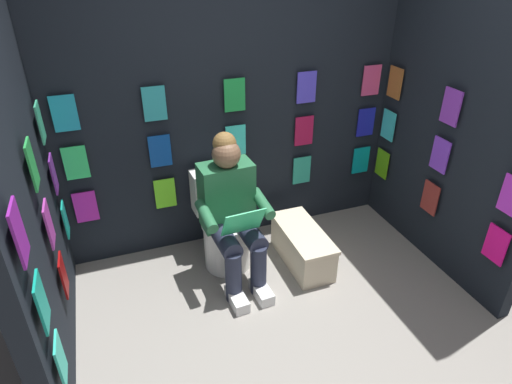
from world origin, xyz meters
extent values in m
plane|color=gray|center=(0.00, 0.00, 0.00)|extent=(30.00, 30.00, 0.00)
cube|color=black|center=(0.00, -1.73, 1.19)|extent=(2.95, 0.10, 2.38)
cube|color=#C220B0|center=(1.24, -1.65, 0.55)|extent=(0.17, 0.01, 0.26)
cube|color=#70F023|center=(0.62, -1.65, 0.55)|extent=(0.17, 0.01, 0.26)
cube|color=blue|center=(0.00, -1.65, 0.55)|extent=(0.17, 0.01, 0.26)
cube|color=teal|center=(-0.62, -1.65, 0.55)|extent=(0.17, 0.01, 0.26)
cube|color=#0896A2|center=(-1.24, -1.65, 0.55)|extent=(0.17, 0.01, 0.26)
cube|color=#2FE970|center=(1.24, -1.65, 0.94)|extent=(0.17, 0.01, 0.26)
cube|color=#0A429E|center=(0.62, -1.65, 0.94)|extent=(0.17, 0.01, 0.26)
cube|color=#39E7D9|center=(0.00, -1.65, 0.94)|extent=(0.17, 0.01, 0.26)
cube|color=#AC1442|center=(-0.62, -1.65, 0.94)|extent=(0.17, 0.01, 0.26)
cube|color=#1B1EA9|center=(-1.24, -1.65, 0.94)|extent=(0.17, 0.01, 0.26)
cube|color=#1C9CC0|center=(1.24, -1.65, 1.32)|extent=(0.17, 0.01, 0.26)
cube|color=teal|center=(0.62, -1.65, 1.32)|extent=(0.17, 0.01, 0.26)
cube|color=green|center=(0.00, -1.65, 1.32)|extent=(0.17, 0.01, 0.26)
cube|color=#4C41DC|center=(-0.62, -1.65, 1.32)|extent=(0.17, 0.01, 0.26)
cube|color=#D8437F|center=(-1.24, -1.65, 1.32)|extent=(0.17, 0.01, 0.26)
cube|color=black|center=(-1.47, -0.84, 1.19)|extent=(0.10, 1.68, 2.38)
cube|color=#5AA711|center=(-1.39, -1.52, 0.55)|extent=(0.01, 0.17, 0.26)
cube|color=maroon|center=(-1.39, -0.84, 0.55)|extent=(0.01, 0.17, 0.26)
cube|color=#ED0C7F|center=(-1.39, -0.17, 0.55)|extent=(0.01, 0.17, 0.26)
cube|color=#36CDCE|center=(-1.39, -1.52, 0.94)|extent=(0.01, 0.17, 0.26)
cube|color=#7E3BDE|center=(-1.39, -0.84, 0.94)|extent=(0.01, 0.17, 0.26)
cube|color=#BC2CD4|center=(-1.39, -0.17, 0.94)|extent=(0.01, 0.17, 0.26)
cube|color=#9E5D28|center=(-1.39, -1.52, 1.32)|extent=(0.01, 0.17, 0.26)
cube|color=purple|center=(-1.39, -0.84, 1.32)|extent=(0.01, 0.17, 0.26)
cube|color=black|center=(1.47, -0.84, 1.19)|extent=(0.10, 1.68, 2.38)
cube|color=#2FCBAF|center=(1.39, -0.17, 0.55)|extent=(0.01, 0.17, 0.26)
cube|color=maroon|center=(1.39, -0.84, 0.55)|extent=(0.01, 0.17, 0.26)
cube|color=#15A28D|center=(1.39, -1.52, 0.55)|extent=(0.01, 0.17, 0.26)
cube|color=#119E88|center=(1.39, -0.17, 0.94)|extent=(0.01, 0.17, 0.26)
cube|color=#AF38A3|center=(1.39, -0.84, 0.94)|extent=(0.01, 0.17, 0.26)
cube|color=#68268D|center=(1.39, -1.52, 0.94)|extent=(0.01, 0.17, 0.26)
cube|color=#841F96|center=(1.39, -0.17, 1.32)|extent=(0.01, 0.17, 0.26)
cube|color=green|center=(1.39, -0.84, 1.32)|extent=(0.01, 0.17, 0.26)
cube|color=#34A176|center=(1.39, -1.52, 1.32)|extent=(0.01, 0.17, 0.26)
cylinder|color=white|center=(0.21, -1.26, 0.20)|extent=(0.38, 0.38, 0.40)
cylinder|color=white|center=(0.21, -1.26, 0.41)|extent=(0.41, 0.41, 0.02)
cube|color=white|center=(0.23, -1.52, 0.58)|extent=(0.39, 0.20, 0.36)
cylinder|color=white|center=(0.22, -1.43, 0.58)|extent=(0.39, 0.09, 0.39)
cube|color=#286B42|center=(0.21, -1.23, 0.68)|extent=(0.41, 0.24, 0.52)
sphere|color=brown|center=(0.21, -1.20, 1.04)|extent=(0.21, 0.21, 0.21)
sphere|color=olive|center=(0.21, -1.23, 1.11)|extent=(0.17, 0.17, 0.17)
cylinder|color=#23283D|center=(0.10, -1.04, 0.44)|extent=(0.17, 0.41, 0.15)
cylinder|color=#23283D|center=(0.30, -1.03, 0.44)|extent=(0.17, 0.41, 0.15)
cylinder|color=#23283D|center=(0.09, -0.86, 0.21)|extent=(0.12, 0.12, 0.42)
cylinder|color=#23283D|center=(0.29, -0.85, 0.21)|extent=(0.12, 0.12, 0.42)
cube|color=white|center=(0.09, -0.80, 0.04)|extent=(0.13, 0.27, 0.09)
cube|color=white|center=(0.29, -0.79, 0.04)|extent=(0.13, 0.27, 0.09)
cylinder|color=#286B42|center=(-0.02, -1.07, 0.66)|extent=(0.10, 0.31, 0.13)
cylinder|color=#286B42|center=(0.42, -1.04, 0.66)|extent=(0.10, 0.31, 0.13)
cube|color=#2CBF73|center=(0.19, -0.89, 0.64)|extent=(0.31, 0.15, 0.23)
cube|color=beige|center=(-0.38, -1.08, 0.14)|extent=(0.29, 0.68, 0.28)
cube|color=beige|center=(-0.38, -1.08, 0.30)|extent=(0.31, 0.71, 0.03)
camera|label=1|loc=(0.98, 1.53, 2.34)|focal=30.48mm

